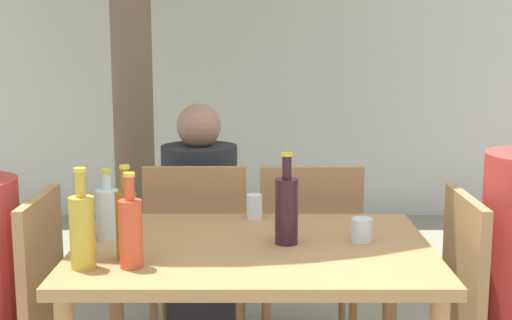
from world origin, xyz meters
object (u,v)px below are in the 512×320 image
object	(u,v)px
patio_chair_3	(312,249)
amber_bottle_4	(129,223)
wine_bottle_0	(290,209)
drinking_glass_1	(365,230)
patio_chair_2	(201,249)
soda_bottle_2	(134,231)
dining_table_front	(256,270)
patio_chair_1	(497,305)
oil_cruet_3	(86,229)
drinking_glass_0	(258,206)
person_seated_2	(205,235)
water_bottle_1	(111,212)
patio_chair_0	(15,304)

from	to	relation	value
patio_chair_3	amber_bottle_4	distance (m)	1.11
wine_bottle_0	drinking_glass_1	size ratio (longest dim) A/B	3.86
patio_chair_2	soda_bottle_2	bearing A→B (deg)	81.79
patio_chair_3	amber_bottle_4	world-z (taller)	amber_bottle_4
dining_table_front	patio_chair_1	size ratio (longest dim) A/B	1.36
oil_cruet_3	drinking_glass_0	bearing A→B (deg)	48.97
patio_chair_3	amber_bottle_4	size ratio (longest dim) A/B	2.93
person_seated_2	soda_bottle_2	xyz separation A→B (m)	(-0.13, -1.15, 0.34)
person_seated_2	amber_bottle_4	size ratio (longest dim) A/B	3.71
patio_chair_1	patio_chair_3	xyz separation A→B (m)	(-0.61, 0.67, 0.00)
patio_chair_3	water_bottle_1	size ratio (longest dim) A/B	3.60
water_bottle_1	oil_cruet_3	xyz separation A→B (m)	(-0.01, -0.33, 0.03)
patio_chair_3	drinking_glass_1	bearing A→B (deg)	102.49
patio_chair_3	person_seated_2	bearing A→B (deg)	-25.61
patio_chair_3	patio_chair_1	bearing A→B (deg)	131.99
patio_chair_0	water_bottle_1	size ratio (longest dim) A/B	3.60
drinking_glass_0	drinking_glass_1	xyz separation A→B (m)	(0.38, -0.32, -0.01)
water_bottle_1	patio_chair_1	bearing A→B (deg)	-3.34
patio_chair_3	soda_bottle_2	xyz separation A→B (m)	(-0.63, -0.91, 0.34)
patio_chair_1	patio_chair_2	size ratio (longest dim) A/B	1.00
dining_table_front	drinking_glass_1	world-z (taller)	drinking_glass_1
person_seated_2	oil_cruet_3	distance (m)	1.24
person_seated_2	drinking_glass_0	size ratio (longest dim) A/B	11.85
water_bottle_1	drinking_glass_0	world-z (taller)	water_bottle_1
patio_chair_1	amber_bottle_4	xyz separation A→B (m)	(-1.27, -0.15, 0.34)
patio_chair_2	drinking_glass_1	xyz separation A→B (m)	(0.64, -0.63, 0.26)
patio_chair_2	drinking_glass_1	size ratio (longest dim) A/B	10.90
soda_bottle_2	amber_bottle_4	bearing A→B (deg)	108.71
patio_chair_2	wine_bottle_0	size ratio (longest dim) A/B	2.83
drinking_glass_0	oil_cruet_3	bearing A→B (deg)	-131.03
patio_chair_0	person_seated_2	bearing A→B (deg)	146.40
soda_bottle_2	oil_cruet_3	bearing A→B (deg)	-177.26
patio_chair_1	oil_cruet_3	size ratio (longest dim) A/B	2.86
person_seated_2	patio_chair_1	bearing A→B (deg)	140.44
oil_cruet_3	drinking_glass_1	bearing A→B (deg)	17.66
person_seated_2	drinking_glass_1	bearing A→B (deg)	126.35
drinking_glass_1	patio_chair_3	bearing A→B (deg)	102.49
patio_chair_0	water_bottle_1	bearing A→B (deg)	103.46
dining_table_front	drinking_glass_1	distance (m)	0.41
patio_chair_0	patio_chair_3	bearing A→B (deg)	121.38
person_seated_2	drinking_glass_0	distance (m)	0.66
patio_chair_3	drinking_glass_0	size ratio (longest dim) A/B	9.37
patio_chair_3	drinking_glass_0	bearing A→B (deg)	51.22
person_seated_2	water_bottle_1	world-z (taller)	person_seated_2
dining_table_front	drinking_glass_0	world-z (taller)	drinking_glass_0
wine_bottle_0	oil_cruet_3	distance (m)	0.70
drinking_glass_1	patio_chair_1	bearing A→B (deg)	-5.69
wine_bottle_0	drinking_glass_0	bearing A→B (deg)	107.98
soda_bottle_2	drinking_glass_1	world-z (taller)	soda_bottle_2
amber_bottle_4	oil_cruet_3	bearing A→B (deg)	-141.38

